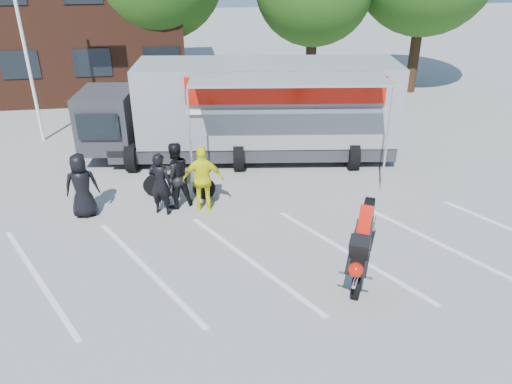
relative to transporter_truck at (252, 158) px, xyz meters
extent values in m
plane|color=gray|center=(-1.08, -7.19, 0.00)|extent=(100.00, 100.00, 0.00)
cube|color=white|center=(-1.08, -6.19, 0.01)|extent=(18.09, 13.33, 0.01)
cylinder|color=white|center=(-7.58, 2.81, 4.00)|extent=(0.12, 0.12, 8.00)
cylinder|color=#382314|center=(-3.08, 8.81, 1.62)|extent=(0.50, 0.50, 3.24)
cylinder|color=#382314|center=(3.92, 7.81, 1.44)|extent=(0.50, 0.50, 2.88)
cylinder|color=#382314|center=(8.92, 7.31, 1.71)|extent=(0.50, 0.50, 3.42)
imported|color=black|center=(-5.07, -3.35, 0.90)|extent=(0.94, 0.67, 1.80)
imported|color=black|center=(-2.98, -3.51, 0.89)|extent=(0.77, 0.65, 1.78)
imported|color=black|center=(-2.60, -3.17, 0.96)|extent=(1.14, 1.02, 1.91)
imported|color=#FFFC0D|center=(-1.83, -3.49, 0.94)|extent=(1.14, 0.57, 1.88)
camera|label=1|loc=(-2.15, -15.85, 6.77)|focal=35.00mm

